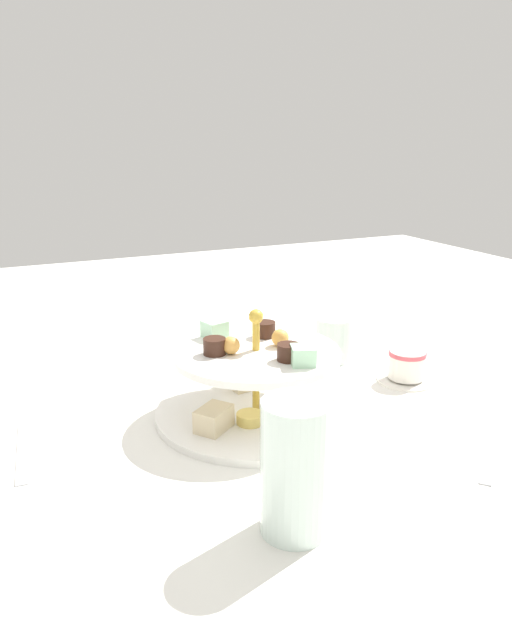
# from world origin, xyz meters

# --- Properties ---
(ground_plane) EXTENTS (2.40, 2.40, 0.00)m
(ground_plane) POSITION_xyz_m (0.00, 0.00, 0.00)
(ground_plane) COLOR silver
(tiered_serving_stand) EXTENTS (0.28, 0.28, 0.15)m
(tiered_serving_stand) POSITION_xyz_m (0.00, -0.00, 0.05)
(tiered_serving_stand) COLOR white
(tiered_serving_stand) RESTS_ON ground_plane
(water_glass_tall_right) EXTENTS (0.07, 0.07, 0.14)m
(water_glass_tall_right) POSITION_xyz_m (0.25, -0.07, 0.07)
(water_glass_tall_right) COLOR silver
(water_glass_tall_right) RESTS_ON ground_plane
(water_glass_short_left) EXTENTS (0.06, 0.06, 0.08)m
(water_glass_short_left) POSITION_xyz_m (-0.14, 0.21, 0.04)
(water_glass_short_left) COLOR silver
(water_glass_short_left) RESTS_ON ground_plane
(teacup_with_saucer) EXTENTS (0.09, 0.09, 0.05)m
(teacup_with_saucer) POSITION_xyz_m (-0.01, 0.27, 0.02)
(teacup_with_saucer) COLOR white
(teacup_with_saucer) RESTS_ON ground_plane
(butter_knife_left) EXTENTS (0.17, 0.03, 0.00)m
(butter_knife_left) POSITION_xyz_m (-0.04, -0.30, 0.00)
(butter_knife_left) COLOR silver
(butter_knife_left) RESTS_ON ground_plane
(butter_knife_right) EXTENTS (0.12, 0.14, 0.00)m
(butter_knife_right) POSITION_xyz_m (0.21, 0.22, 0.00)
(butter_knife_right) COLOR silver
(butter_knife_right) RESTS_ON ground_plane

